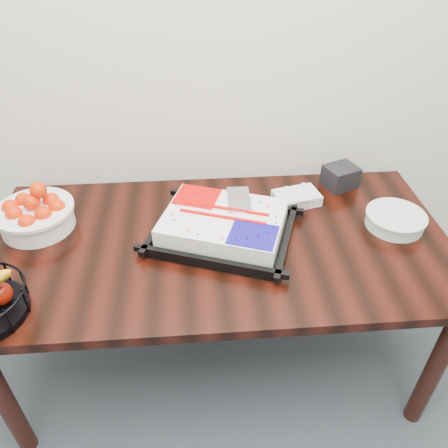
{
  "coord_description": "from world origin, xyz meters",
  "views": [
    {
      "loc": [
        -0.08,
        0.7,
        1.84
      ],
      "look_at": [
        0.02,
        1.99,
        0.83
      ],
      "focal_mm": 35.0,
      "sensor_mm": 36.0,
      "label": 1
    }
  ],
  "objects": [
    {
      "name": "tangerine_bowl",
      "position": [
        -0.72,
        2.14,
        0.83
      ],
      "size": [
        0.3,
        0.3,
        0.19
      ],
      "color": "white",
      "rests_on": "table"
    },
    {
      "name": "fork_bag",
      "position": [
        0.35,
        2.22,
        0.78
      ],
      "size": [
        0.21,
        0.16,
        0.06
      ],
      "color": "silver",
      "rests_on": "table"
    },
    {
      "name": "napkin_box",
      "position": [
        0.58,
        2.34,
        0.8
      ],
      "size": [
        0.17,
        0.16,
        0.1
      ],
      "primitive_type": "cube",
      "rotation": [
        0.0,
        0.0,
        0.38
      ],
      "color": "black",
      "rests_on": "table"
    },
    {
      "name": "plate_stack",
      "position": [
        0.71,
        2.03,
        0.78
      ],
      "size": [
        0.24,
        0.24,
        0.06
      ],
      "color": "white",
      "rests_on": "table"
    },
    {
      "name": "table",
      "position": [
        0.0,
        2.0,
        0.66
      ],
      "size": [
        1.8,
        0.9,
        0.75
      ],
      "color": "black",
      "rests_on": "ground"
    },
    {
      "name": "cake_tray",
      "position": [
        0.02,
        2.02,
        0.8
      ],
      "size": [
        0.62,
        0.55,
        0.11
      ],
      "color": "black",
      "rests_on": "table"
    }
  ]
}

